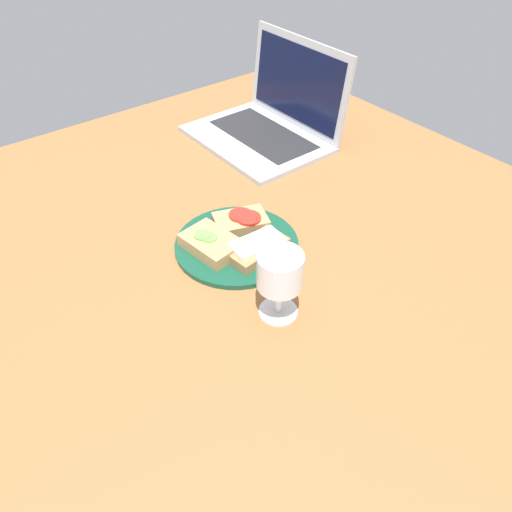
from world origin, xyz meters
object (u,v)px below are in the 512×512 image
at_px(sandwich_with_tomato, 241,221).
at_px(sandwich_with_cheese, 257,248).
at_px(plate, 237,245).
at_px(laptop, 272,118).
at_px(sandwich_with_cucumber, 211,243).
at_px(wine_glass, 280,274).

bearing_deg(sandwich_with_tomato, sandwich_with_cheese, -16.93).
distance_m(plate, sandwich_with_tomato, 0.05).
height_order(sandwich_with_cheese, laptop, laptop).
distance_m(sandwich_with_cucumber, wine_glass, 0.20).
bearing_deg(sandwich_with_cucumber, sandwich_with_tomato, 102.79).
distance_m(plate, sandwich_with_cheese, 0.05).
distance_m(sandwich_with_cheese, wine_glass, 0.16).
bearing_deg(sandwich_with_cheese, laptop, 137.35).
height_order(plate, wine_glass, wine_glass).
height_order(sandwich_with_cucumber, wine_glass, wine_glass).
relative_size(sandwich_with_cucumber, sandwich_with_cheese, 0.98).
xyz_separation_m(sandwich_with_cucumber, laptop, (-0.29, 0.39, 0.02)).
distance_m(plate, sandwich_with_cucumber, 0.05).
xyz_separation_m(sandwich_with_cucumber, sandwich_with_tomato, (-0.02, 0.08, 0.00)).
bearing_deg(laptop, wine_glass, -38.46).
bearing_deg(sandwich_with_tomato, wine_glass, -21.46).
relative_size(sandwich_with_cucumber, wine_glass, 0.96).
xyz_separation_m(sandwich_with_cucumber, sandwich_with_cheese, (0.06, 0.06, 0.00)).
height_order(sandwich_with_cucumber, sandwich_with_cheese, sandwich_with_cucumber).
height_order(plate, sandwich_with_tomato, sandwich_with_tomato).
relative_size(sandwich_with_cheese, laptop, 0.35).
relative_size(sandwich_with_tomato, laptop, 0.34).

